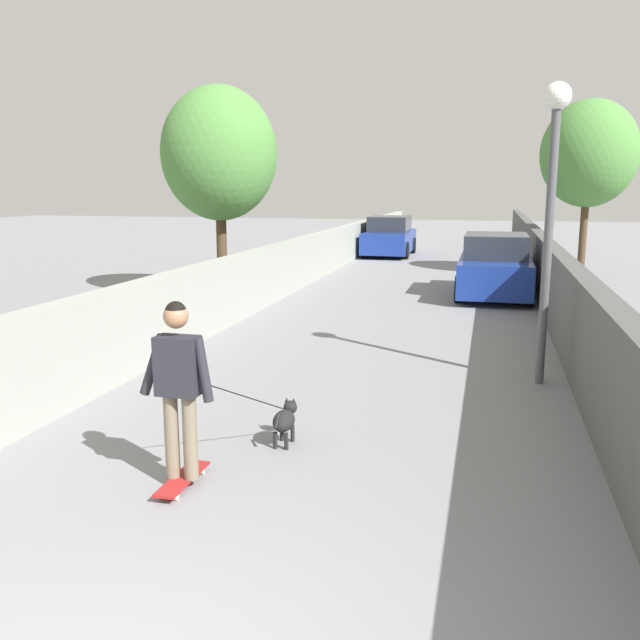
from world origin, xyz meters
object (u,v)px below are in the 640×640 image
at_px(skateboard, 183,479).
at_px(car_near, 495,267).
at_px(lamp_post, 552,180).
at_px(car_far, 389,237).
at_px(tree_left_near, 219,154).
at_px(dog, 284,419).
at_px(tree_right_mid, 589,154).
at_px(person_skateboarder, 178,377).

xyz_separation_m(skateboard, car_near, (12.01, -2.78, 0.65)).
distance_m(lamp_post, skateboard, 6.08).
height_order(skateboard, car_far, car_far).
bearing_deg(tree_left_near, dog, -154.24).
bearing_deg(tree_right_mid, tree_left_near, 123.66).
bearing_deg(car_far, tree_right_mid, -128.99).
distance_m(lamp_post, car_near, 8.04).
relative_size(person_skateboarder, car_far, 0.42).
height_order(tree_right_mid, car_near, tree_right_mid).
bearing_deg(skateboard, person_skateboarder, -170.54).
relative_size(tree_left_near, car_far, 1.30).
bearing_deg(dog, lamp_post, -42.31).
relative_size(lamp_post, car_near, 1.01).
height_order(lamp_post, car_near, lamp_post).
height_order(lamp_post, dog, lamp_post).
xyz_separation_m(tree_right_mid, car_far, (5.29, 6.53, -2.90)).
bearing_deg(tree_right_mid, lamp_post, 170.81).
bearing_deg(dog, tree_right_mid, -17.48).
distance_m(dog, car_near, 11.02).
height_order(tree_right_mid, lamp_post, tree_right_mid).
bearing_deg(tree_right_mid, dog, 162.52).
xyz_separation_m(lamp_post, dog, (-3.05, 2.78, -2.50)).
relative_size(person_skateboarder, car_near, 0.41).
bearing_deg(dog, skateboard, 153.58).
relative_size(tree_left_near, person_skateboarder, 3.09).
relative_size(lamp_post, dog, 2.67).
xyz_separation_m(tree_left_near, car_near, (1.87, -6.49, -2.73)).
height_order(skateboard, dog, dog).
bearing_deg(car_far, skateboard, -176.73).
height_order(tree_right_mid, person_skateboarder, tree_right_mid).
bearing_deg(car_near, lamp_post, -175.57).
xyz_separation_m(tree_right_mid, dog, (-14.93, 4.70, -3.34)).
xyz_separation_m(person_skateboarder, car_far, (21.43, 1.22, -0.32)).
relative_size(tree_right_mid, dog, 3.43).
distance_m(tree_right_mid, dog, 16.00).
height_order(skateboard, person_skateboarder, person_skateboarder).
bearing_deg(dog, car_far, 5.17).
xyz_separation_m(tree_right_mid, lamp_post, (-11.88, 1.92, -0.84)).
bearing_deg(car_near, dog, 168.58).
relative_size(skateboard, person_skateboarder, 0.49).
height_order(tree_left_near, person_skateboarder, tree_left_near).
distance_m(tree_right_mid, car_far, 8.89).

